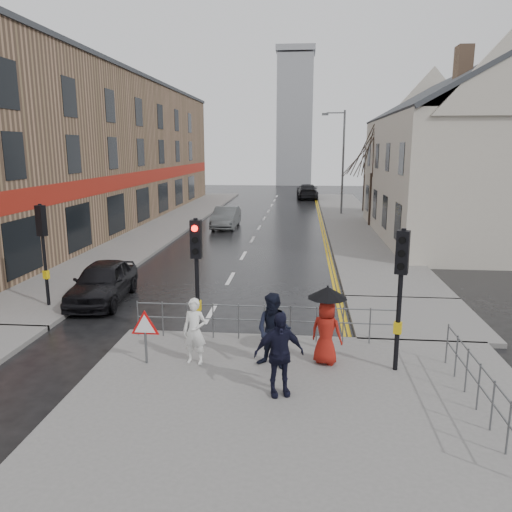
% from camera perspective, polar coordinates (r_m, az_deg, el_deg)
% --- Properties ---
extents(ground, '(120.00, 120.00, 0.00)m').
position_cam_1_polar(ground, '(13.70, -7.56, -10.62)').
color(ground, black).
rests_on(ground, ground).
extents(near_pavement, '(10.00, 9.00, 0.14)m').
position_cam_1_polar(near_pavement, '(10.22, 5.25, -18.57)').
color(near_pavement, '#605E5B').
rests_on(near_pavement, ground).
extents(left_pavement, '(4.00, 44.00, 0.14)m').
position_cam_1_polar(left_pavement, '(36.89, -9.50, 3.95)').
color(left_pavement, '#605E5B').
rests_on(left_pavement, ground).
extents(right_pavement, '(4.00, 40.00, 0.14)m').
position_cam_1_polar(right_pavement, '(37.81, 10.79, 4.10)').
color(right_pavement, '#605E5B').
rests_on(right_pavement, ground).
extents(pavement_bridge_right, '(4.00, 4.20, 0.14)m').
position_cam_1_polar(pavement_bridge_right, '(16.54, 17.66, -6.77)').
color(pavement_bridge_right, '#605E5B').
rests_on(pavement_bridge_right, ground).
extents(building_left_terrace, '(8.00, 42.00, 10.00)m').
position_cam_1_polar(building_left_terrace, '(37.40, -18.50, 11.19)').
color(building_left_terrace, '#906D53').
rests_on(building_left_terrace, ground).
extents(building_right_cream, '(9.00, 16.40, 10.10)m').
position_cam_1_polar(building_right_cream, '(31.61, 22.45, 10.42)').
color(building_right_cream, '#B9B3A2').
rests_on(building_right_cream, ground).
extents(church_tower, '(5.00, 5.00, 18.00)m').
position_cam_1_polar(church_tower, '(74.39, 4.45, 15.08)').
color(church_tower, gray).
rests_on(church_tower, ground).
extents(traffic_signal_near_left, '(0.28, 0.27, 3.40)m').
position_cam_1_polar(traffic_signal_near_left, '(13.09, -6.82, -0.37)').
color(traffic_signal_near_left, black).
rests_on(traffic_signal_near_left, near_pavement).
extents(traffic_signal_near_right, '(0.34, 0.33, 3.40)m').
position_cam_1_polar(traffic_signal_near_right, '(11.85, 16.24, -2.12)').
color(traffic_signal_near_right, black).
rests_on(traffic_signal_near_right, near_pavement).
extents(traffic_signal_far_left, '(0.34, 0.33, 3.40)m').
position_cam_1_polar(traffic_signal_far_left, '(17.69, -23.19, 2.02)').
color(traffic_signal_far_left, black).
rests_on(traffic_signal_far_left, left_pavement).
extents(guard_railing_front, '(7.14, 0.04, 1.00)m').
position_cam_1_polar(guard_railing_front, '(13.66, 0.96, -6.71)').
color(guard_railing_front, '#595B5E').
rests_on(guard_railing_front, near_pavement).
extents(guard_railing_side, '(0.04, 4.54, 1.00)m').
position_cam_1_polar(guard_railing_side, '(11.11, 24.18, -12.53)').
color(guard_railing_side, '#595B5E').
rests_on(guard_railing_side, near_pavement).
extents(warning_sign, '(0.80, 0.07, 1.35)m').
position_cam_1_polar(warning_sign, '(12.44, -12.57, -8.06)').
color(warning_sign, '#595B5E').
rests_on(warning_sign, near_pavement).
extents(street_lamp, '(1.83, 0.25, 8.00)m').
position_cam_1_polar(street_lamp, '(40.39, 9.69, 11.25)').
color(street_lamp, '#595B5E').
rests_on(street_lamp, right_pavement).
extents(tree_near, '(2.40, 2.40, 6.58)m').
position_cam_1_polar(tree_near, '(34.58, 13.27, 11.68)').
color(tree_near, '#2F221A').
rests_on(tree_near, right_pavement).
extents(tree_far, '(2.40, 2.40, 5.64)m').
position_cam_1_polar(tree_far, '(42.59, 12.46, 10.81)').
color(tree_far, '#2F221A').
rests_on(tree_far, right_pavement).
extents(pedestrian_a, '(0.66, 0.49, 1.63)m').
position_cam_1_polar(pedestrian_a, '(12.29, -7.02, -8.53)').
color(pedestrian_a, white).
rests_on(pedestrian_a, near_pavement).
extents(pedestrian_b, '(1.07, 0.95, 1.83)m').
position_cam_1_polar(pedestrian_b, '(11.95, 2.07, -8.56)').
color(pedestrian_b, black).
rests_on(pedestrian_b, near_pavement).
extents(pedestrian_with_umbrella, '(0.96, 0.96, 1.94)m').
position_cam_1_polar(pedestrian_with_umbrella, '(12.22, 8.08, -7.33)').
color(pedestrian_with_umbrella, maroon).
rests_on(pedestrian_with_umbrella, near_pavement).
extents(pedestrian_d, '(1.16, 0.73, 1.83)m').
position_cam_1_polar(pedestrian_d, '(10.70, 2.64, -11.11)').
color(pedestrian_d, black).
rests_on(pedestrian_d, near_pavement).
extents(car_parked, '(1.96, 4.27, 1.42)m').
position_cam_1_polar(car_parked, '(18.28, -17.12, -2.83)').
color(car_parked, black).
rests_on(car_parked, ground).
extents(car_mid, '(1.55, 4.28, 1.40)m').
position_cam_1_polar(car_mid, '(33.77, -3.46, 4.42)').
color(car_mid, '#45494A').
rests_on(car_mid, ground).
extents(car_far, '(2.35, 5.41, 1.55)m').
position_cam_1_polar(car_far, '(53.54, 5.87, 7.36)').
color(car_far, black).
rests_on(car_far, ground).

